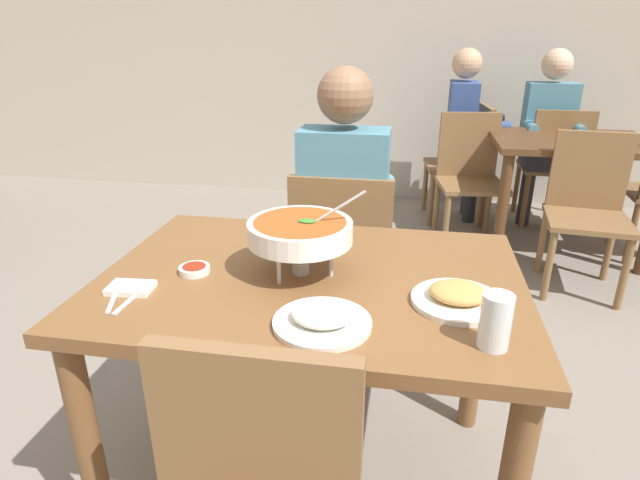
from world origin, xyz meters
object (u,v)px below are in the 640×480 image
at_px(chair_diner_main, 343,258).
at_px(patron_bg_middle, 548,128).
at_px(sauce_dish, 194,269).
at_px(curry_bowl, 300,232).
at_px(diner_main, 344,205).
at_px(drink_glass, 495,324).
at_px(patron_bg_left, 466,125).
at_px(chair_bg_left, 468,157).
at_px(dining_table_far, 569,160).
at_px(chair_bg_middle, 555,161).
at_px(rice_plate, 322,318).
at_px(appetizer_plate, 458,297).
at_px(chair_bg_right, 587,203).
at_px(dining_table_main, 311,311).
at_px(chair_bg_window, 469,171).

xyz_separation_m(chair_diner_main, patron_bg_middle, (1.27, 2.13, 0.24)).
bearing_deg(sauce_dish, curry_bowl, 9.59).
xyz_separation_m(curry_bowl, sauce_dish, (-0.31, -0.05, -0.12)).
xyz_separation_m(diner_main, drink_glass, (0.47, -1.03, 0.09)).
bearing_deg(patron_bg_left, chair_bg_left, -47.76).
relative_size(dining_table_far, chair_bg_middle, 1.11).
distance_m(drink_glass, patron_bg_left, 3.14).
bearing_deg(patron_bg_middle, rice_plate, -110.96).
bearing_deg(chair_bg_middle, drink_glass, -105.86).
distance_m(dining_table_far, patron_bg_left, 0.85).
distance_m(curry_bowl, sauce_dish, 0.33).
xyz_separation_m(dining_table_far, chair_bg_middle, (0.04, 0.49, -0.12)).
xyz_separation_m(appetizer_plate, patron_bg_left, (0.26, 2.94, -0.05)).
xyz_separation_m(chair_bg_left, chair_bg_middle, (0.64, -0.03, 0.00)).
distance_m(chair_diner_main, chair_bg_right, 1.64).
relative_size(dining_table_main, patron_bg_middle, 0.93).
distance_m(dining_table_far, chair_bg_left, 0.80).
distance_m(sauce_dish, chair_bg_left, 3.05).
height_order(sauce_dish, drink_glass, drink_glass).
bearing_deg(drink_glass, chair_bg_right, 68.11).
xyz_separation_m(dining_table_main, sauce_dish, (-0.34, -0.04, 0.13)).
bearing_deg(dining_table_far, chair_bg_left, 138.35).
xyz_separation_m(curry_bowl, chair_bg_middle, (1.37, 2.77, -0.39)).
xyz_separation_m(diner_main, dining_table_far, (1.30, 1.53, -0.11)).
height_order(diner_main, patron_bg_middle, same).
bearing_deg(chair_diner_main, patron_bg_middle, 59.16).
xyz_separation_m(diner_main, chair_bg_window, (0.68, 1.61, -0.24)).
height_order(chair_bg_right, patron_bg_middle, patron_bg_middle).
xyz_separation_m(curry_bowl, rice_plate, (0.11, -0.27, -0.11)).
relative_size(chair_diner_main, chair_bg_left, 1.00).
bearing_deg(chair_diner_main, patron_bg_left, 72.57).
bearing_deg(dining_table_far, rice_plate, -115.55).
relative_size(drink_glass, chair_bg_left, 0.14).
bearing_deg(chair_bg_right, chair_bg_left, 118.29).
bearing_deg(chair_bg_middle, curry_bowl, -116.39).
bearing_deg(chair_bg_window, appetizer_plate, -96.30).
relative_size(rice_plate, chair_bg_window, 0.27).
bearing_deg(dining_table_main, rice_plate, -73.49).
distance_m(chair_bg_middle, patron_bg_middle, 0.26).
bearing_deg(chair_bg_right, diner_main, -142.45).
distance_m(chair_bg_right, patron_bg_left, 1.29).
relative_size(drink_glass, patron_bg_middle, 0.10).
xyz_separation_m(dining_table_main, patron_bg_left, (0.67, 2.84, 0.09)).
bearing_deg(chair_bg_window, rice_plate, -102.86).
bearing_deg(rice_plate, chair_bg_left, 78.54).
distance_m(rice_plate, chair_bg_window, 2.71).
height_order(chair_bg_left, chair_bg_window, same).
bearing_deg(appetizer_plate, dining_table_main, 166.44).
xyz_separation_m(dining_table_main, chair_bg_middle, (1.34, 2.77, -0.14)).
distance_m(dining_table_main, drink_glass, 0.58).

